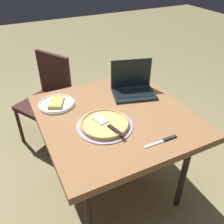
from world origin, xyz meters
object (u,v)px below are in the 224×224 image
Objects in this scene: laptop at (133,87)px; pizza_tray at (105,124)px; dining_table at (115,122)px; chair_near at (48,95)px; pizza_plate at (57,104)px; table_knife at (164,140)px.

pizza_tray is at bearing -52.20° from laptop.
chair_near is at bearing -163.60° from dining_table.
pizza_tray is 0.41× the size of chair_near.
pizza_tray is at bearing 28.84° from pizza_plate.
pizza_tray is 1.62× the size of table_knife.
pizza_plate is at bearing -5.10° from chair_near.
dining_table is 1.14× the size of chair_near.
chair_near is at bearing -143.61° from laptop.
chair_near reaches higher than dining_table.
laptop is at bearing 81.62° from pizza_plate.
dining_table is 2.80× the size of pizza_tray.
chair_near is (-0.73, -0.54, -0.32)m from laptop.
laptop reaches higher than table_knife.
chair_near reaches higher than pizza_plate.
dining_table is 4.54× the size of table_knife.
laptop is at bearing 128.59° from dining_table.
chair_near is (-0.64, 0.06, -0.28)m from pizza_plate.
dining_table is 2.76× the size of laptop.
table_knife is at bearing 41.64° from pizza_tray.
chair_near is at bearing -171.44° from pizza_tray.
pizza_tray is at bearing -138.36° from table_knife.
table_knife is (0.29, 0.26, -0.01)m from pizza_tray.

